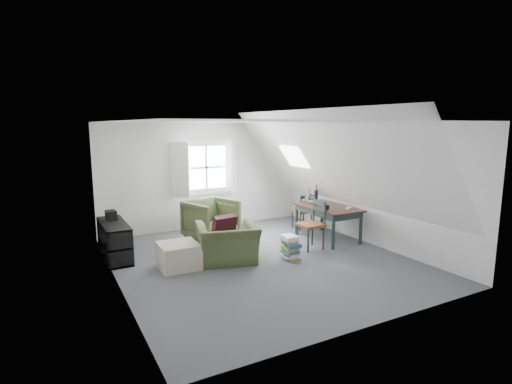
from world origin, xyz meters
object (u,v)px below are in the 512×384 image
armchair_near (228,261)px  dining_chair_far (303,211)px  dining_table (328,211)px  armchair_far (211,239)px  dining_chair_near (312,224)px  ottoman (179,256)px  media_shelf (115,243)px  magazine_stack (290,247)px

armchair_near → dining_chair_far: dining_chair_far is taller
dining_table → dining_chair_far: dining_chair_far is taller
armchair_far → dining_table: bearing=-46.3°
dining_chair_far → armchair_far: bearing=0.6°
dining_chair_near → armchair_near: bearing=-111.3°
armchair_near → ottoman: 0.91m
dining_table → media_shelf: 4.34m
dining_table → media_shelf: size_ratio=1.10×
dining_table → media_shelf: bearing=170.1°
armchair_far → dining_chair_far: size_ratio=1.14×
ottoman → magazine_stack: bearing=-14.6°
armchair_near → ottoman: bearing=7.7°
dining_chair_far → dining_chair_near: dining_chair_near is taller
ottoman → dining_chair_near: dining_chair_near is taller
magazine_stack → dining_chair_near: bearing=24.2°
dining_chair_near → media_shelf: (-3.57, 1.21, -0.20)m
dining_chair_near → dining_table: bearing=100.8°
armchair_far → dining_chair_near: (1.54, -1.54, 0.50)m
armchair_far → magazine_stack: (0.81, -1.87, 0.22)m
armchair_near → armchair_far: bearing=-86.0°
dining_table → dining_chair_near: (-0.68, -0.38, -0.12)m
armchair_far → magazine_stack: bearing=-85.0°
armchair_far → dining_chair_far: 2.29m
dining_chair_near → media_shelf: size_ratio=0.74×
armchair_near → armchair_far: size_ratio=1.11×
armchair_near → dining_table: bearing=-158.7°
armchair_near → ottoman: size_ratio=1.63×
armchair_near → media_shelf: size_ratio=0.81×
dining_chair_near → armchair_far: bearing=-153.8°
dining_chair_far → media_shelf: 4.28m
armchair_far → media_shelf: media_shelf is taller
media_shelf → armchair_far: bearing=4.4°
armchair_far → media_shelf: (-2.03, -0.33, 0.30)m
armchair_near → ottoman: (-0.88, 0.10, 0.22)m
media_shelf → magazine_stack: bearing=-33.2°
armchair_far → dining_table: size_ratio=0.66×
armchair_far → magazine_stack: magazine_stack is taller
armchair_near → magazine_stack: size_ratio=2.43×
armchair_near → dining_chair_near: (1.81, -0.08, 0.50)m
armchair_near → magazine_stack: 1.18m
dining_chair_far → media_shelf: size_ratio=0.64×
armchair_near → media_shelf: media_shelf is taller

